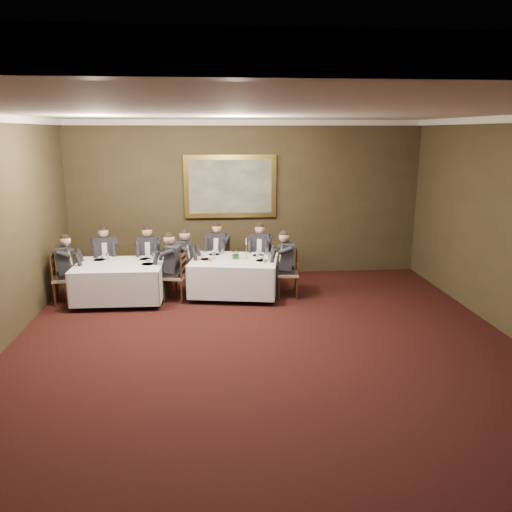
{
  "coord_description": "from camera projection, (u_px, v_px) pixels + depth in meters",
  "views": [
    {
      "loc": [
        -0.78,
        -6.31,
        3.25
      ],
      "look_at": [
        -0.04,
        2.05,
        1.15
      ],
      "focal_mm": 35.0,
      "sensor_mm": 36.0,
      "label": 1
    }
  ],
  "objects": [
    {
      "name": "place_setting_table_main",
      "position": [
        217.0,
        253.0,
        10.4
      ],
      "size": [
        0.33,
        0.31,
        0.14
      ],
      "color": "white",
      "rests_on": "table_main"
    },
    {
      "name": "diner_main_backleft",
      "position": [
        219.0,
        260.0,
        10.93
      ],
      "size": [
        0.55,
        0.59,
        1.35
      ],
      "rotation": [
        0.0,
        0.0,
        2.77
      ],
      "color": "black",
      "rests_on": "chair_main_backleft"
    },
    {
      "name": "chair_main_endright",
      "position": [
        288.0,
        283.0,
        10.02
      ],
      "size": [
        0.45,
        0.47,
        1.0
      ],
      "rotation": [
        0.0,
        0.0,
        1.49
      ],
      "color": "#8F6A48",
      "rests_on": "ground"
    },
    {
      "name": "crown_molding",
      "position": [
        274.0,
        116.0,
        6.12
      ],
      "size": [
        8.0,
        10.0,
        0.12
      ],
      "color": "white",
      "rests_on": "back_wall"
    },
    {
      "name": "painting",
      "position": [
        230.0,
        187.0,
        11.19
      ],
      "size": [
        2.07,
        0.09,
        1.4
      ],
      "color": "gold",
      "rests_on": "back_wall"
    },
    {
      "name": "chair_main_backright",
      "position": [
        260.0,
        271.0,
        10.92
      ],
      "size": [
        0.54,
        0.52,
        1.0
      ],
      "rotation": [
        0.0,
        0.0,
        2.87
      ],
      "color": "#8F6A48",
      "rests_on": "ground"
    },
    {
      "name": "chair_sec_endleft",
      "position": [
        65.0,
        289.0,
        9.68
      ],
      "size": [
        0.48,
        0.5,
        1.0
      ],
      "rotation": [
        0.0,
        0.0,
        -1.42
      ],
      "color": "#8F6A48",
      "rests_on": "ground"
    },
    {
      "name": "back_wall",
      "position": [
        246.0,
        199.0,
        11.36
      ],
      "size": [
        8.0,
        0.1,
        3.5
      ],
      "primitive_type": "cube",
      "color": "#352E1A",
      "rests_on": "ground"
    },
    {
      "name": "centerpiece",
      "position": [
        236.0,
        253.0,
        9.97
      ],
      "size": [
        0.27,
        0.25,
        0.25
      ],
      "primitive_type": "imported",
      "rotation": [
        0.0,
        0.0,
        -0.3
      ],
      "color": "#2D5926",
      "rests_on": "table_main"
    },
    {
      "name": "diner_sec_backright",
      "position": [
        149.0,
        265.0,
        10.56
      ],
      "size": [
        0.43,
        0.49,
        1.35
      ],
      "rotation": [
        0.0,
        0.0,
        3.12
      ],
      "color": "black",
      "rests_on": "chair_sec_backright"
    },
    {
      "name": "diner_sec_backleft",
      "position": [
        106.0,
        265.0,
        10.49
      ],
      "size": [
        0.49,
        0.55,
        1.35
      ],
      "rotation": [
        0.0,
        0.0,
        3.34
      ],
      "color": "black",
      "rests_on": "chair_sec_backleft"
    },
    {
      "name": "place_setting_table_second",
      "position": [
        102.0,
        258.0,
        9.97
      ],
      "size": [
        0.33,
        0.31,
        0.14
      ],
      "color": "white",
      "rests_on": "table_second"
    },
    {
      "name": "table_main",
      "position": [
        234.0,
        274.0,
        10.07
      ],
      "size": [
        1.92,
        1.59,
        0.67
      ],
      "rotation": [
        0.0,
        0.0,
        -0.17
      ],
      "color": "black",
      "rests_on": "ground"
    },
    {
      "name": "diner_main_backright",
      "position": [
        260.0,
        261.0,
        10.85
      ],
      "size": [
        0.52,
        0.57,
        1.35
      ],
      "rotation": [
        0.0,
        0.0,
        2.87
      ],
      "color": "black",
      "rests_on": "chair_main_backright"
    },
    {
      "name": "diner_main_endleft",
      "position": [
        182.0,
        270.0,
        10.14
      ],
      "size": [
        0.54,
        0.48,
        1.35
      ],
      "rotation": [
        0.0,
        0.0,
        -1.75
      ],
      "color": "black",
      "rests_on": "chair_main_endleft"
    },
    {
      "name": "candlestick",
      "position": [
        246.0,
        251.0,
        9.95
      ],
      "size": [
        0.06,
        0.06,
        0.44
      ],
      "color": "gold",
      "rests_on": "table_main"
    },
    {
      "name": "ceiling",
      "position": [
        274.0,
        110.0,
        6.1
      ],
      "size": [
        8.0,
        10.0,
        0.1
      ],
      "primitive_type": "cube",
      "color": "silver",
      "rests_on": "back_wall"
    },
    {
      "name": "chair_sec_backleft",
      "position": [
        107.0,
        276.0,
        10.56
      ],
      "size": [
        0.51,
        0.5,
        1.0
      ],
      "rotation": [
        0.0,
        0.0,
        3.34
      ],
      "color": "#8F6A48",
      "rests_on": "ground"
    },
    {
      "name": "chair_main_endleft",
      "position": [
        182.0,
        281.0,
        10.2
      ],
      "size": [
        0.49,
        0.51,
        1.0
      ],
      "rotation": [
        0.0,
        0.0,
        -1.75
      ],
      "color": "#8F6A48",
      "rests_on": "ground"
    },
    {
      "name": "chair_main_backleft",
      "position": [
        219.0,
        270.0,
        11.0
      ],
      "size": [
        0.56,
        0.55,
        1.0
      ],
      "rotation": [
        0.0,
        0.0,
        2.77
      ],
      "color": "#8F6A48",
      "rests_on": "ground"
    },
    {
      "name": "chair_sec_endright",
      "position": [
        176.0,
        286.0,
        9.82
      ],
      "size": [
        0.5,
        0.52,
        1.0
      ],
      "rotation": [
        0.0,
        0.0,
        1.36
      ],
      "color": "#8F6A48",
      "rests_on": "ground"
    },
    {
      "name": "chair_sec_backright",
      "position": [
        150.0,
        275.0,
        10.62
      ],
      "size": [
        0.45,
        0.43,
        1.0
      ],
      "rotation": [
        0.0,
        0.0,
        3.12
      ],
      "color": "#8F6A48",
      "rests_on": "ground"
    },
    {
      "name": "diner_sec_endright",
      "position": [
        175.0,
        275.0,
        9.77
      ],
      "size": [
        0.55,
        0.49,
        1.35
      ],
      "rotation": [
        0.0,
        0.0,
        1.36
      ],
      "color": "black",
      "rests_on": "chair_sec_endright"
    },
    {
      "name": "table_second",
      "position": [
        120.0,
        279.0,
        9.71
      ],
      "size": [
        1.72,
        1.32,
        0.67
      ],
      "rotation": [
        0.0,
        0.0,
        -0.02
      ],
      "color": "black",
      "rests_on": "ground"
    },
    {
      "name": "diner_sec_endleft",
      "position": [
        64.0,
        277.0,
        9.62
      ],
      "size": [
        0.54,
        0.47,
        1.35
      ],
      "rotation": [
        0.0,
        0.0,
        -1.42
      ],
      "color": "black",
      "rests_on": "chair_sec_endleft"
    },
    {
      "name": "ground",
      "position": [
        272.0,
        371.0,
        6.95
      ],
      "size": [
        10.0,
        10.0,
        0.0
      ],
      "primitive_type": "plane",
      "color": "black",
      "rests_on": "ground"
    },
    {
      "name": "diner_main_endright",
      "position": [
        288.0,
        272.0,
        9.96
      ],
      "size": [
        0.51,
        0.44,
        1.35
      ],
      "rotation": [
        0.0,
        0.0,
        1.49
      ],
      "color": "black",
      "rests_on": "chair_main_endright"
    }
  ]
}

